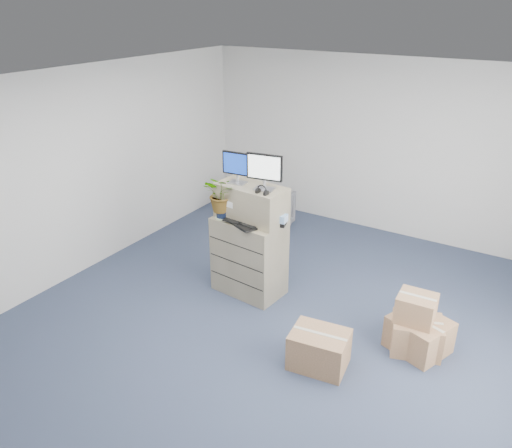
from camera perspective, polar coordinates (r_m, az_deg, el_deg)
The scene contains 16 objects.
ground at distance 5.94m, azimuth 1.08°, elevation -12.53°, with size 7.00×7.00×0.00m, color #2A364C.
wall_back at distance 8.26m, azimuth 13.86°, elevation 8.52°, with size 6.00×0.02×2.80m, color silver.
filing_cabinet_lower at distance 6.48m, azimuth -0.79°, elevation -3.70°, with size 0.88×0.54×1.03m, color gray.
filing_cabinet_upper at distance 6.20m, azimuth -0.55°, elevation 2.48°, with size 0.88×0.44×0.44m, color gray.
monitor_left at distance 6.14m, azimuth -2.15°, elevation 6.64°, with size 0.40×0.17×0.40m.
monitor_right at distance 5.91m, azimuth 0.96°, elevation 6.21°, with size 0.44×0.21×0.44m.
headphones at distance 5.84m, azimuth 0.69°, elevation 3.82°, with size 0.15×0.15×0.02m, color black.
keyboard at distance 6.14m, azimuth -1.69°, elevation 0.13°, with size 0.52×0.22×0.03m, color black.
mouse at distance 5.98m, azimuth 1.48°, elevation -0.55°, with size 0.08×0.05×0.03m, color silver.
water_bottle at distance 6.18m, azimuth 0.49°, elevation 1.53°, with size 0.07×0.07×0.26m, color gray.
phone_dock at distance 6.32m, azimuth -1.11°, elevation 1.18°, with size 0.06×0.05×0.13m.
external_drive at distance 6.10m, azimuth 2.54°, elevation 0.13°, with size 0.19×0.14×0.06m, color black.
tissue_box at distance 6.07m, azimuth 2.40°, elevation 0.75°, with size 0.25×0.12×0.09m, color #3F82D7.
potted_plant at distance 6.23m, azimuth -3.85°, elevation 2.92°, with size 0.48×0.52×0.46m.
office_chair at distance 8.34m, azimuth 1.36°, elevation 1.80°, with size 0.69×0.65×0.71m, color slate.
cardboard_boxes at distance 5.71m, azimuth 14.89°, elevation -12.27°, with size 1.50×1.44×0.69m.
Camera 1 is at (2.40, -4.09, 3.58)m, focal length 35.00 mm.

